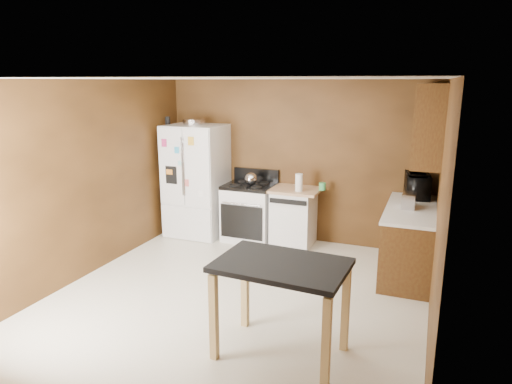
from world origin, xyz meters
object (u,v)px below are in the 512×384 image
Objects in this scene: kettle at (251,179)px; gas_range at (250,211)px; refrigerator at (196,181)px; roasting_pan at (194,122)px; microwave at (417,186)px; green_canister at (322,186)px; pen_cup at (168,120)px; paper_towel at (299,183)px; dishwasher at (294,216)px; island at (281,278)px; toaster at (409,201)px.

kettle is 0.18× the size of gas_range.
refrigerator is at bearing -176.19° from gas_range.
microwave is at bearing 2.59° from roasting_pan.
gas_range reaches higher than kettle.
refrigerator reaches higher than green_canister.
kettle is at bearing 3.48° from pen_cup.
pen_cup reaches higher than green_canister.
pen_cup is at bearing -179.28° from paper_towel.
kettle is 0.35× the size of microwave.
pen_cup reaches higher than refrigerator.
green_canister reaches higher than dishwasher.
green_canister is at bearing 96.49° from island.
microwave is (1.33, 0.04, 0.11)m from green_canister.
pen_cup is 0.22× the size of microwave.
island is at bearing -62.86° from kettle.
roasting_pan reaches higher than dishwasher.
green_canister is 0.09× the size of island.
toaster is 0.30× the size of dishwasher.
microwave is at bearing 1.64° from green_canister.
gas_range is 0.72m from dishwasher.
refrigerator reaches higher than microwave.
dishwasher is (2.08, 0.15, -1.41)m from pen_cup.
toaster is at bearing -25.14° from green_canister.
microwave is at bearing 86.93° from toaster.
roasting_pan reaches higher than toaster.
paper_towel is 0.37m from green_canister.
pen_cup is 2.34m from paper_towel.
green_canister is 0.06× the size of refrigerator.
paper_towel is 2.81m from island.
pen_cup reaches higher than paper_towel.
pen_cup is 1.65m from kettle.
refrigerator is 1.50× the size of island.
island is (0.64, -2.73, -0.26)m from paper_towel.
kettle is at bearing 84.05° from microwave.
refrigerator is (-0.95, -0.02, -0.10)m from kettle.
island is at bearing -49.32° from refrigerator.
microwave is 3.13m from island.
gas_range reaches higher than dishwasher.
toaster is 2.52m from island.
green_canister is at bearing 6.86° from kettle.
refrigerator is at bearing 178.70° from paper_towel.
roasting_pan is 2.16m from dishwasher.
pen_cup is 2.52m from dishwasher.
microwave is at bearing 3.81° from pen_cup.
green_canister is at bearing 3.20° from roasting_pan.
kettle is 0.11× the size of refrigerator.
refrigerator is 1.69m from dishwasher.
kettle is 0.79m from paper_towel.
kettle is 1.78× the size of green_canister.
island is at bearing -109.24° from toaster.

